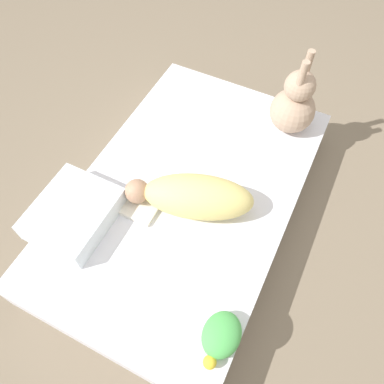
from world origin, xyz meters
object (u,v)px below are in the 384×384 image
object	(u,v)px
swaddled_baby	(194,196)
pillow	(74,213)
turtle_plush	(221,336)
bunny_plush	(294,105)

from	to	relation	value
swaddled_baby	pillow	world-z (taller)	swaddled_baby
swaddled_baby	pillow	bearing A→B (deg)	14.34
pillow	turtle_plush	world-z (taller)	pillow
turtle_plush	pillow	bearing A→B (deg)	-102.70
bunny_plush	turtle_plush	bearing A→B (deg)	5.94
turtle_plush	swaddled_baby	bearing A→B (deg)	-143.88
swaddled_baby	bunny_plush	xyz separation A→B (m)	(-0.61, 0.20, 0.06)
pillow	bunny_plush	size ratio (longest dim) A/B	0.85
bunny_plush	turtle_plush	world-z (taller)	bunny_plush
swaddled_baby	turtle_plush	xyz separation A→B (m)	(0.43, 0.31, -0.04)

